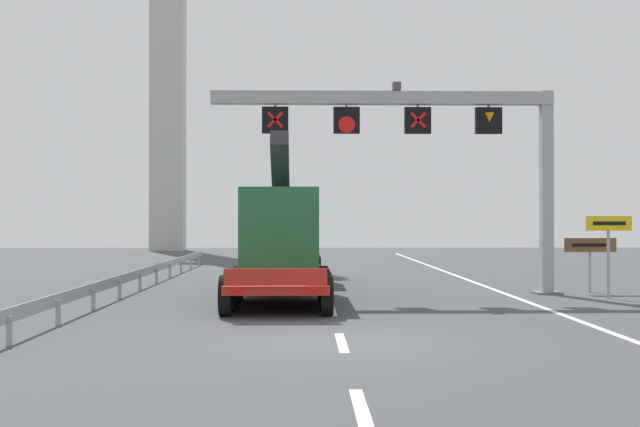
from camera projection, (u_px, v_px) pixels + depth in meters
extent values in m
plane|color=#424449|center=(341.00, 342.00, 16.49)|extent=(112.00, 112.00, 0.00)
cube|color=silver|center=(362.00, 411.00, 10.50)|extent=(0.20, 2.60, 0.01)
cube|color=silver|center=(342.00, 343.00, 16.31)|extent=(0.20, 2.60, 0.01)
cube|color=silver|center=(332.00, 310.00, 22.13)|extent=(0.20, 2.60, 0.01)
cube|color=silver|center=(327.00, 292.00, 27.94)|extent=(0.20, 2.60, 0.01)
cube|color=silver|center=(323.00, 279.00, 33.76)|extent=(0.20, 2.60, 0.01)
cube|color=silver|center=(320.00, 271.00, 39.58)|extent=(0.20, 2.60, 0.01)
cube|color=silver|center=(319.00, 264.00, 45.39)|extent=(0.20, 2.60, 0.01)
cube|color=silver|center=(317.00, 259.00, 51.21)|extent=(0.20, 2.60, 0.01)
cube|color=silver|center=(316.00, 255.00, 57.02)|extent=(0.20, 2.60, 0.01)
cube|color=silver|center=(315.00, 252.00, 62.84)|extent=(0.20, 2.60, 0.01)
cube|color=silver|center=(314.00, 249.00, 68.66)|extent=(0.20, 2.60, 0.01)
cube|color=silver|center=(313.00, 247.00, 74.47)|extent=(0.20, 2.60, 0.01)
cube|color=silver|center=(313.00, 245.00, 80.29)|extent=(0.20, 2.60, 0.01)
cube|color=silver|center=(495.00, 290.00, 28.61)|extent=(0.20, 63.00, 0.01)
cube|color=#9EA0A5|center=(546.00, 193.00, 27.20)|extent=(0.40, 0.40, 7.05)
cube|color=slate|center=(547.00, 293.00, 27.17)|extent=(0.90, 0.90, 0.08)
cube|color=#9EA0A5|center=(382.00, 98.00, 27.12)|extent=(11.85, 0.44, 0.44)
cube|color=#4C4C51|center=(397.00, 87.00, 27.13)|extent=(0.28, 0.40, 0.28)
cube|color=black|center=(489.00, 121.00, 27.18)|extent=(0.91, 0.24, 0.91)
cube|color=#9EA0A5|center=(489.00, 106.00, 27.18)|extent=(0.08, 0.08, 0.16)
cone|color=orange|center=(489.00, 118.00, 27.05)|extent=(0.33, 0.33, 0.32)
cube|color=black|center=(418.00, 121.00, 27.13)|extent=(0.91, 0.24, 0.91)
cube|color=#9EA0A5|center=(418.00, 106.00, 27.14)|extent=(0.08, 0.08, 0.16)
cube|color=red|center=(418.00, 120.00, 27.00)|extent=(0.56, 0.02, 0.56)
cube|color=red|center=(418.00, 120.00, 27.00)|extent=(0.56, 0.02, 0.56)
cube|color=black|center=(347.00, 120.00, 27.09)|extent=(0.91, 0.24, 0.91)
cube|color=#9EA0A5|center=(347.00, 106.00, 27.09)|extent=(0.08, 0.08, 0.16)
cone|color=red|center=(347.00, 125.00, 26.96)|extent=(0.58, 0.02, 0.58)
cube|color=black|center=(275.00, 120.00, 27.04)|extent=(0.91, 0.24, 0.91)
cube|color=#9EA0A5|center=(275.00, 106.00, 27.05)|extent=(0.08, 0.08, 0.16)
cube|color=red|center=(275.00, 120.00, 26.91)|extent=(0.56, 0.02, 0.56)
cube|color=red|center=(275.00, 120.00, 26.91)|extent=(0.56, 0.02, 0.56)
cube|color=red|center=(281.00, 277.00, 25.38)|extent=(2.87, 10.42, 0.24)
cube|color=red|center=(276.00, 277.00, 20.10)|extent=(2.66, 0.10, 0.44)
cylinder|color=black|center=(226.00, 296.00, 20.84)|extent=(0.33, 1.10, 1.10)
cylinder|color=black|center=(327.00, 295.00, 20.91)|extent=(0.33, 1.10, 1.10)
cylinder|color=black|center=(229.00, 292.00, 21.89)|extent=(0.33, 1.10, 1.10)
cylinder|color=black|center=(326.00, 292.00, 21.96)|extent=(0.33, 1.10, 1.10)
cylinder|color=black|center=(233.00, 289.00, 22.94)|extent=(0.33, 1.10, 1.10)
cylinder|color=black|center=(325.00, 289.00, 23.01)|extent=(0.33, 1.10, 1.10)
cylinder|color=black|center=(236.00, 286.00, 23.99)|extent=(0.33, 1.10, 1.10)
cylinder|color=black|center=(323.00, 286.00, 24.06)|extent=(0.33, 1.10, 1.10)
cylinder|color=black|center=(238.00, 283.00, 25.04)|extent=(0.33, 1.10, 1.10)
cylinder|color=black|center=(323.00, 283.00, 25.11)|extent=(0.33, 1.10, 1.10)
cube|color=gold|center=(285.00, 231.00, 32.49)|extent=(2.60, 3.22, 3.10)
cube|color=black|center=(285.00, 215.00, 32.49)|extent=(2.63, 3.24, 0.60)
cylinder|color=black|center=(255.00, 267.00, 33.32)|extent=(0.35, 1.10, 1.10)
cylinder|color=black|center=(316.00, 267.00, 33.38)|extent=(0.35, 1.10, 1.10)
cylinder|color=black|center=(252.00, 270.00, 31.32)|extent=(0.35, 1.10, 1.10)
cylinder|color=black|center=(317.00, 270.00, 31.38)|extent=(0.35, 1.10, 1.10)
cube|color=#236638|center=(281.00, 231.00, 25.79)|extent=(2.42, 5.74, 2.70)
cube|color=#2D2D33|center=(280.00, 170.00, 24.95)|extent=(0.58, 2.95, 2.29)
cube|color=red|center=(237.00, 289.00, 20.03)|extent=(0.20, 0.06, 0.12)
cube|color=red|center=(314.00, 289.00, 20.08)|extent=(0.20, 0.06, 0.12)
cylinder|color=#9EA0A5|center=(608.00, 257.00, 25.52)|extent=(0.10, 0.10, 2.70)
cube|color=yellow|center=(609.00, 223.00, 25.47)|extent=(1.49, 0.06, 0.48)
cube|color=black|center=(609.00, 223.00, 25.43)|extent=(1.07, 0.01, 0.12)
cylinder|color=#9EA0A5|center=(590.00, 265.00, 27.70)|extent=(0.10, 0.10, 1.93)
cube|color=brown|center=(590.00, 245.00, 27.64)|extent=(1.84, 0.06, 0.50)
cube|color=black|center=(591.00, 245.00, 27.61)|extent=(1.33, 0.01, 0.12)
cube|color=#999EA3|center=(147.00, 271.00, 30.15)|extent=(0.04, 31.56, 0.32)
cube|color=#999EA3|center=(9.00, 331.00, 15.95)|extent=(0.10, 0.10, 0.60)
cube|color=#999EA3|center=(58.00, 313.00, 19.10)|extent=(0.10, 0.10, 0.60)
cube|color=#999EA3|center=(93.00, 300.00, 22.26)|extent=(0.10, 0.10, 0.60)
cube|color=#999EA3|center=(120.00, 290.00, 25.42)|extent=(0.10, 0.10, 0.60)
cube|color=#999EA3|center=(140.00, 282.00, 28.57)|extent=(0.10, 0.10, 0.60)
cube|color=#999EA3|center=(157.00, 276.00, 31.73)|extent=(0.10, 0.10, 0.60)
cube|color=#999EA3|center=(170.00, 271.00, 34.88)|extent=(0.10, 0.10, 0.60)
cube|color=#999EA3|center=(181.00, 267.00, 38.04)|extent=(0.10, 0.10, 0.60)
cube|color=#999EA3|center=(191.00, 263.00, 41.19)|extent=(0.10, 0.10, 0.60)
cube|color=#999EA3|center=(199.00, 260.00, 44.35)|extent=(0.10, 0.10, 0.60)
cube|color=#B7B7B2|center=(168.00, 6.00, 65.99)|extent=(2.80, 2.00, 41.38)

